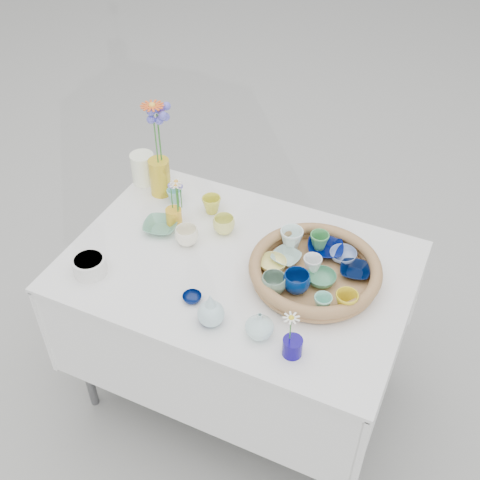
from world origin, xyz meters
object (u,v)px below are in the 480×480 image
at_px(bud_vase_seafoam, 260,325).
at_px(wicker_tray, 315,271).
at_px(display_table, 238,386).
at_px(tall_vase_yellow, 160,177).

bearing_deg(bud_vase_seafoam, wicker_tray, 76.73).
bearing_deg(bud_vase_seafoam, display_table, 126.96).
relative_size(display_table, tall_vase_yellow, 7.71).
xyz_separation_m(display_table, tall_vase_yellow, (-0.48, 0.26, 0.85)).
bearing_deg(display_table, bud_vase_seafoam, -53.04).
bearing_deg(wicker_tray, display_table, -169.88).
xyz_separation_m(display_table, wicker_tray, (0.28, 0.05, 0.80)).
xyz_separation_m(bud_vase_seafoam, tall_vase_yellow, (-0.68, 0.54, 0.03)).
xyz_separation_m(wicker_tray, bud_vase_seafoam, (-0.08, -0.32, 0.01)).
height_order(wicker_tray, bud_vase_seafoam, bud_vase_seafoam).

